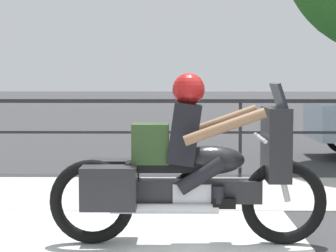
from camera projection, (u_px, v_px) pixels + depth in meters
The scene contains 3 objects.
sidewalk_band at pixel (253, 192), 8.54m from camera, with size 44.00×2.40×0.01m, color #B7B2A8.
fence_railing at pixel (240, 115), 10.21m from camera, with size 36.00×0.05×1.16m.
motorcycle at pixel (188, 168), 5.87m from camera, with size 2.50×0.76×1.54m.
Camera 1 is at (-1.00, -5.06, 1.51)m, focal length 70.00 mm.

